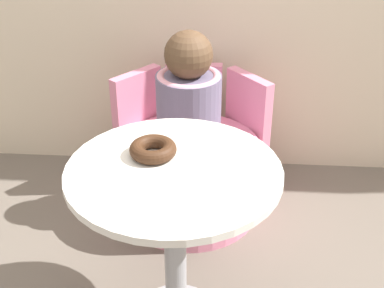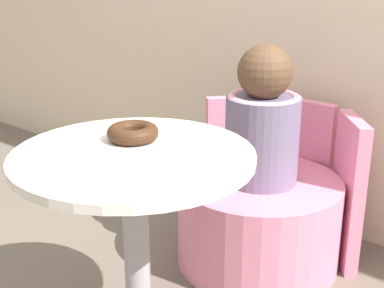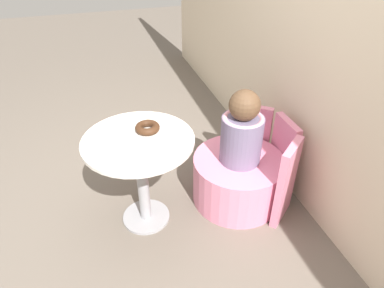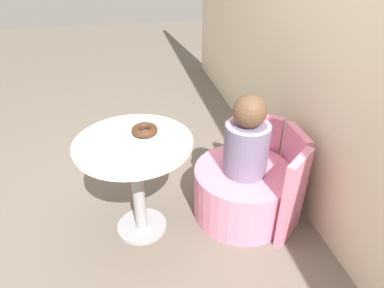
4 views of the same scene
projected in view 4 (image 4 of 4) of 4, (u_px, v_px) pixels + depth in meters
ground_plane at (144, 229)px, 2.23m from camera, size 12.00×12.00×0.00m
back_wall at (342, 33)px, 1.80m from camera, size 6.00×0.06×2.40m
round_table at (135, 164)px, 1.98m from camera, size 0.67×0.67×0.66m
tub_chair at (242, 192)px, 2.28m from camera, size 0.64×0.64×0.35m
booth_backrest at (281, 172)px, 2.26m from camera, size 0.74×0.27×0.60m
child_figure at (247, 139)px, 2.06m from camera, size 0.28×0.28×0.52m
donut at (145, 130)px, 1.96m from camera, size 0.15×0.15×0.05m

